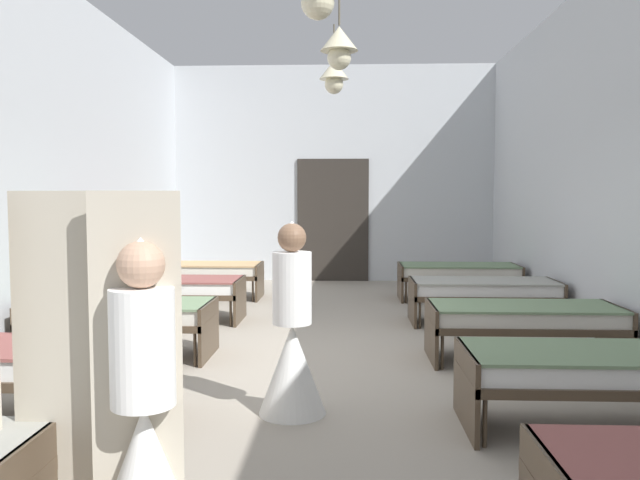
% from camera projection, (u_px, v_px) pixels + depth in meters
% --- Properties ---
extents(ground_plane, '(6.85, 12.70, 0.10)m').
position_uv_depth(ground_plane, '(319.00, 363.00, 6.53)').
color(ground_plane, '#9E9384').
extents(room_shell, '(6.65, 12.30, 4.22)m').
position_uv_depth(room_shell, '(324.00, 160.00, 7.72)').
color(room_shell, silver).
rests_on(room_shell, ground).
extents(bed_left_row_1, '(1.90, 0.84, 0.57)m').
position_uv_depth(bed_left_row_1, '(29.00, 363.00, 4.69)').
color(bed_left_row_1, '#473828').
rests_on(bed_left_row_1, ground).
extents(bed_right_row_1, '(1.90, 0.84, 0.57)m').
position_uv_depth(bed_right_row_1, '(598.00, 369.00, 4.51)').
color(bed_right_row_1, '#473828').
rests_on(bed_right_row_1, ground).
extents(bed_left_row_2, '(1.90, 0.84, 0.57)m').
position_uv_depth(bed_left_row_2, '(120.00, 315.00, 6.59)').
color(bed_left_row_2, '#473828').
rests_on(bed_left_row_2, ground).
extents(bed_right_row_2, '(1.90, 0.84, 0.57)m').
position_uv_depth(bed_right_row_2, '(524.00, 318.00, 6.41)').
color(bed_right_row_2, '#473828').
rests_on(bed_right_row_2, ground).
extents(bed_left_row_3, '(1.90, 0.84, 0.57)m').
position_uv_depth(bed_left_row_3, '(171.00, 288.00, 8.48)').
color(bed_left_row_3, '#473828').
rests_on(bed_left_row_3, ground).
extents(bed_right_row_3, '(1.90, 0.84, 0.57)m').
position_uv_depth(bed_right_row_3, '(484.00, 290.00, 8.30)').
color(bed_right_row_3, '#473828').
rests_on(bed_right_row_3, ground).
extents(bed_left_row_4, '(1.90, 0.84, 0.57)m').
position_uv_depth(bed_left_row_4, '(203.00, 271.00, 10.38)').
color(bed_left_row_4, '#473828').
rests_on(bed_left_row_4, ground).
extents(bed_right_row_4, '(1.90, 0.84, 0.57)m').
position_uv_depth(bed_right_row_4, '(458.00, 273.00, 10.20)').
color(bed_right_row_4, '#473828').
rests_on(bed_right_row_4, ground).
extents(nurse_near_aisle, '(0.52, 0.52, 1.49)m').
position_uv_depth(nurse_near_aisle, '(144.00, 441.00, 2.96)').
color(nurse_near_aisle, white).
rests_on(nurse_near_aisle, ground).
extents(nurse_mid_aisle, '(0.52, 0.52, 1.49)m').
position_uv_depth(nurse_mid_aisle, '(292.00, 346.00, 4.85)').
color(nurse_mid_aisle, white).
rests_on(nurse_mid_aisle, ground).
extents(privacy_screen, '(1.25, 0.16, 1.70)m').
position_uv_depth(privacy_screen, '(53.00, 368.00, 3.04)').
color(privacy_screen, '#BCB29E').
rests_on(privacy_screen, ground).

